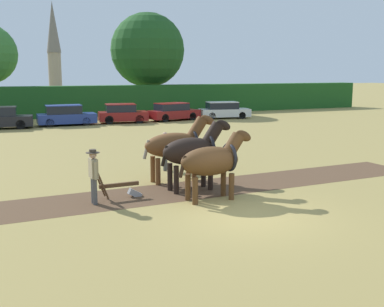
{
  "coord_description": "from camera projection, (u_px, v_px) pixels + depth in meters",
  "views": [
    {
      "loc": [
        -6.75,
        -11.53,
        4.09
      ],
      "look_at": [
        0.19,
        4.43,
        1.1
      ],
      "focal_mm": 45.0,
      "sensor_mm": 36.0,
      "label": 1
    }
  ],
  "objects": [
    {
      "name": "ground_plane",
      "position": [
        248.0,
        216.0,
        13.77
      ],
      "size": [
        240.0,
        240.0,
        0.0
      ],
      "primitive_type": "plane",
      "color": "#998447"
    },
    {
      "name": "plowed_furrow_strip",
      "position": [
        72.0,
        204.0,
        15.0
      ],
      "size": [
        27.38,
        3.58,
        0.01
      ],
      "primitive_type": "cube",
      "rotation": [
        0.0,
        0.0,
        0.04
      ],
      "color": "brown",
      "rests_on": "ground"
    },
    {
      "name": "hedgerow",
      "position": [
        65.0,
        102.0,
        43.07
      ],
      "size": [
        64.11,
        1.8,
        2.77
      ],
      "primitive_type": "cube",
      "color": "#1E511E",
      "rests_on": "ground"
    },
    {
      "name": "tree_center_right",
      "position": [
        148.0,
        50.0,
        48.02
      ],
      "size": [
        7.38,
        7.38,
        9.85
      ],
      "color": "#4C3823",
      "rests_on": "ground"
    },
    {
      "name": "church_spire",
      "position": [
        54.0,
        46.0,
        84.54
      ],
      "size": [
        2.49,
        2.49,
        16.17
      ],
      "color": "gray",
      "rests_on": "ground"
    },
    {
      "name": "draft_horse_lead_left",
      "position": [
        213.0,
        161.0,
        15.29
      ],
      "size": [
        2.67,
        1.05,
        2.28
      ],
      "rotation": [
        0.0,
        0.0,
        0.04
      ],
      "color": "#513319",
      "rests_on": "ground"
    },
    {
      "name": "draft_horse_lead_right",
      "position": [
        193.0,
        151.0,
        16.56
      ],
      "size": [
        2.73,
        1.06,
        2.48
      ],
      "rotation": [
        0.0,
        0.0,
        0.04
      ],
      "color": "black",
      "rests_on": "ground"
    },
    {
      "name": "draft_horse_trail_left",
      "position": [
        176.0,
        144.0,
        17.85
      ],
      "size": [
        2.98,
        1.04,
        2.53
      ],
      "rotation": [
        0.0,
        0.0,
        0.04
      ],
      "color": "brown",
      "rests_on": "ground"
    },
    {
      "name": "plow",
      "position": [
        123.0,
        188.0,
        15.65
      ],
      "size": [
        1.57,
        0.47,
        1.13
      ],
      "rotation": [
        0.0,
        0.0,
        0.04
      ],
      "color": "#4C331E",
      "rests_on": "ground"
    },
    {
      "name": "farmer_at_plow",
      "position": [
        93.0,
        172.0,
        14.83
      ],
      "size": [
        0.43,
        0.67,
        1.72
      ],
      "rotation": [
        0.0,
        0.0,
        0.02
      ],
      "color": "#4C4C4C",
      "rests_on": "ground"
    },
    {
      "name": "farmer_beside_team",
      "position": [
        165.0,
        148.0,
        19.93
      ],
      "size": [
        0.41,
        0.57,
        1.61
      ],
      "rotation": [
        0.0,
        0.0,
        -0.53
      ],
      "color": "#4C4C4C",
      "rests_on": "ground"
    },
    {
      "name": "parked_car_center",
      "position": [
        66.0,
        116.0,
        36.58
      ],
      "size": [
        4.37,
        1.91,
        1.56
      ],
      "rotation": [
        0.0,
        0.0,
        -0.03
      ],
      "color": "navy",
      "rests_on": "ground"
    },
    {
      "name": "parked_car_center_right",
      "position": [
        122.0,
        114.0,
        38.37
      ],
      "size": [
        4.06,
        2.37,
        1.52
      ],
      "rotation": [
        0.0,
        0.0,
        -0.14
      ],
      "color": "maroon",
      "rests_on": "ground"
    },
    {
      "name": "parked_car_right",
      "position": [
        173.0,
        112.0,
        40.27
      ],
      "size": [
        4.59,
        2.52,
        1.47
      ],
      "rotation": [
        0.0,
        0.0,
        0.19
      ],
      "color": "maroon",
      "rests_on": "ground"
    },
    {
      "name": "parked_car_far_right",
      "position": [
        224.0,
        110.0,
        42.01
      ],
      "size": [
        4.6,
        2.54,
        1.45
      ],
      "rotation": [
        0.0,
        0.0,
        -0.18
      ],
      "color": "silver",
      "rests_on": "ground"
    }
  ]
}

